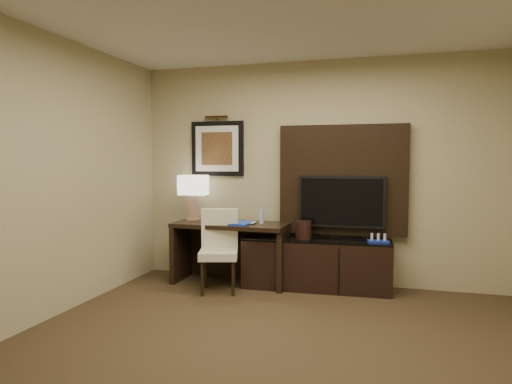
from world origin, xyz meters
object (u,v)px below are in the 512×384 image
(credenza, at_px, (316,264))
(minibar_tray, at_px, (378,239))
(water_bottle, at_px, (261,216))
(desk, at_px, (231,253))
(desk_chair, at_px, (219,253))
(table_lamp, at_px, (193,197))
(ice_bucket, at_px, (303,230))
(tv, at_px, (342,201))
(desk_phone, at_px, (212,219))

(credenza, relative_size, minibar_tray, 7.45)
(water_bottle, bearing_deg, minibar_tray, -1.21)
(desk, height_order, credenza, desk)
(credenza, xyz_separation_m, desk_chair, (-1.05, -0.44, 0.15))
(table_lamp, xyz_separation_m, water_bottle, (0.91, -0.06, -0.20))
(water_bottle, bearing_deg, credenza, -0.72)
(ice_bucket, bearing_deg, desk_chair, -156.08)
(desk, bearing_deg, water_bottle, 10.33)
(tv, height_order, desk_phone, tv)
(desk, height_order, desk_phone, desk_phone)
(desk, distance_m, water_bottle, 0.59)
(desk_chair, xyz_separation_m, ice_bucket, (0.90, 0.40, 0.25))
(desk_phone, distance_m, ice_bucket, 1.12)
(desk_chair, bearing_deg, tv, 7.36)
(tv, height_order, table_lamp, same)
(desk_chair, xyz_separation_m, desk_phone, (-0.22, 0.33, 0.35))
(desk_chair, height_order, table_lamp, table_lamp)
(desk, height_order, table_lamp, table_lamp)
(tv, xyz_separation_m, desk_phone, (-1.54, -0.25, -0.23))
(tv, bearing_deg, minibar_tray, -20.61)
(tv, bearing_deg, desk_chair, -156.28)
(table_lamp, distance_m, water_bottle, 0.94)
(table_lamp, bearing_deg, desk_phone, -29.24)
(tv, bearing_deg, desk_phone, -170.78)
(desk, bearing_deg, credenza, 4.05)
(desk, relative_size, ice_bucket, 6.54)
(credenza, height_order, tv, tv)
(desk_chair, height_order, ice_bucket, desk_chair)
(desk_chair, distance_m, table_lamp, 0.94)
(credenza, height_order, ice_bucket, ice_bucket)
(ice_bucket, distance_m, minibar_tray, 0.85)
(desk, height_order, tv, tv)
(table_lamp, bearing_deg, credenza, -2.45)
(table_lamp, distance_m, ice_bucket, 1.48)
(credenza, distance_m, water_bottle, 0.86)
(ice_bucket, bearing_deg, water_bottle, 174.75)
(tv, bearing_deg, ice_bucket, -156.71)
(desk, bearing_deg, table_lamp, 169.12)
(credenza, relative_size, desk_phone, 9.02)
(credenza, bearing_deg, minibar_tray, -4.38)
(desk, xyz_separation_m, ice_bucket, (0.89, 0.01, 0.32))
(table_lamp, xyz_separation_m, ice_bucket, (1.43, -0.11, -0.34))
(desk_chair, relative_size, desk_phone, 4.71)
(desk, xyz_separation_m, desk_chair, (-0.01, -0.39, 0.07))
(desk, relative_size, tv, 1.39)
(credenza, distance_m, desk_chair, 1.15)
(desk, bearing_deg, desk_phone, -164.29)
(tv, bearing_deg, table_lamp, -177.76)
(table_lamp, relative_size, water_bottle, 3.20)
(water_bottle, distance_m, ice_bucket, 0.54)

